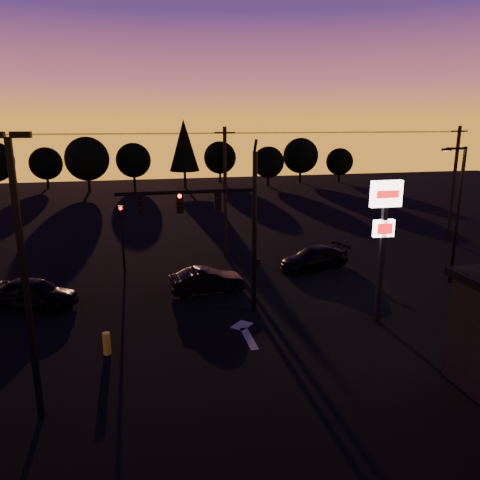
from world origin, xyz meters
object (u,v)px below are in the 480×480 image
at_px(secondary_signal, 122,230).
at_px(bollard, 107,344).
at_px(parking_lot_light, 23,264).
at_px(traffic_signal_mast, 222,217).
at_px(streetlight, 457,210).
at_px(pylon_sign, 384,222).
at_px(car_mid, 207,280).
at_px(car_left, 34,293).
at_px(car_right, 314,258).

bearing_deg(secondary_signal, bollard, -93.18).
relative_size(secondary_signal, parking_lot_light, 0.48).
bearing_deg(traffic_signal_mast, streetlight, 6.14).
relative_size(pylon_sign, car_mid, 1.63).
relative_size(pylon_sign, bollard, 7.10).
bearing_deg(parking_lot_light, streetlight, 21.65).
relative_size(traffic_signal_mast, car_left, 1.90).
bearing_deg(car_left, pylon_sign, -83.75).
height_order(secondary_signal, bollard, secondary_signal).
bearing_deg(bollard, traffic_signal_mast, 29.18).
height_order(secondary_signal, pylon_sign, pylon_sign).
height_order(parking_lot_light, car_right, parking_lot_light).
distance_m(secondary_signal, pylon_sign, 15.75).
bearing_deg(streetlight, secondary_signal, 162.44).
height_order(bollard, car_right, car_right).
height_order(traffic_signal_mast, pylon_sign, traffic_signal_mast).
bearing_deg(parking_lot_light, secondary_signal, 80.21).
bearing_deg(pylon_sign, traffic_signal_mast, 160.64).
xyz_separation_m(secondary_signal, streetlight, (18.91, -5.99, 1.56)).
bearing_deg(pylon_sign, parking_lot_light, -162.77).
distance_m(secondary_signal, bollard, 10.84).
bearing_deg(car_right, car_left, -96.35).
distance_m(secondary_signal, streetlight, 19.89).
relative_size(bollard, car_mid, 0.23).
bearing_deg(car_mid, traffic_signal_mast, -178.80).
distance_m(parking_lot_light, car_left, 11.18).
bearing_deg(parking_lot_light, traffic_signal_mast, 43.37).
height_order(traffic_signal_mast, streetlight, traffic_signal_mast).
bearing_deg(streetlight, car_left, 176.25).
relative_size(traffic_signal_mast, secondary_signal, 1.97).
bearing_deg(car_mid, car_left, 86.24).
bearing_deg(traffic_signal_mast, car_mid, 95.64).
distance_m(streetlight, bollard, 20.41).
relative_size(secondary_signal, streetlight, 0.54).
bearing_deg(car_right, bollard, -70.87).
distance_m(car_mid, car_right, 8.00).
relative_size(parking_lot_light, streetlight, 1.14).
xyz_separation_m(traffic_signal_mast, streetlight, (14.01, 1.51, -0.52)).
xyz_separation_m(traffic_signal_mast, bollard, (-5.49, -3.06, -4.46)).
relative_size(traffic_signal_mast, car_mid, 2.05).
bearing_deg(bollard, pylon_sign, 2.59).
distance_m(car_left, car_right, 16.85).
relative_size(traffic_signal_mast, pylon_sign, 1.26).
relative_size(parking_lot_light, car_left, 2.03).
bearing_deg(bollard, secondary_signal, 86.82).
distance_m(parking_lot_light, car_right, 20.02).
bearing_deg(secondary_signal, car_mid, -43.41).
height_order(secondary_signal, car_mid, secondary_signal).
xyz_separation_m(bollard, car_mid, (5.18, 6.21, 0.21)).
bearing_deg(car_right, secondary_signal, -113.58).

